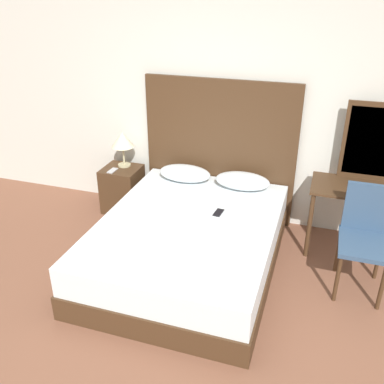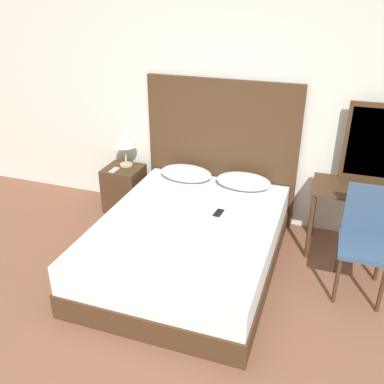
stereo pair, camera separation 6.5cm
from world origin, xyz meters
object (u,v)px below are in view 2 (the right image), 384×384
Objects in this scene: nightstand at (124,188)px; table_lamp at (124,140)px; phone_on_bed at (219,213)px; vanity_desk at (362,200)px; chair at (365,234)px; phone_on_nightstand at (114,170)px; bed at (188,244)px.

table_lamp reaches higher than nightstand.
table_lamp reaches higher than phone_on_bed.
phone_on_bed is at bearing -24.70° from nightstand.
vanity_desk is 0.54m from chair.
chair reaches higher than phone_on_bed.
vanity_desk is at bearing 0.14° from phone_on_nightstand.
nightstand is 0.30m from phone_on_nightstand.
bed is 1.58m from table_lamp.
table_lamp is at bearing 152.44° from phone_on_bed.
phone_on_bed is at bearing 179.77° from chair.
phone_on_nightstand reaches higher than phone_on_bed.
nightstand is 0.56× the size of vanity_desk.
phone_on_bed is 0.37× the size of table_lamp.
vanity_desk is (2.64, -0.18, -0.25)m from table_lamp.
phone_on_bed is 1.50m from phone_on_nightstand.
table_lamp is 0.43× the size of vanity_desk.
chair is at bearing -13.18° from nightstand.
phone_on_bed is 0.29× the size of nightstand.
phone_on_nightstand is 2.78m from chair.
bed is 1.43m from phone_on_nightstand.
chair is (1.55, 0.23, 0.29)m from bed.
phone_on_bed is 1.51m from nightstand.
bed is at bearing -37.19° from nightstand.
phone_on_bed is 0.16× the size of chair.
phone_on_nightstand is at bearing 169.14° from chair.
table_lamp is at bearing 140.14° from bed.
bed is at bearing -39.86° from table_lamp.
chair reaches higher than nightstand.
nightstand is 0.59m from table_lamp.
vanity_desk is (1.53, 0.76, 0.36)m from bed.
phone_on_bed is 1.32m from chair.
vanity_desk reaches higher than nightstand.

